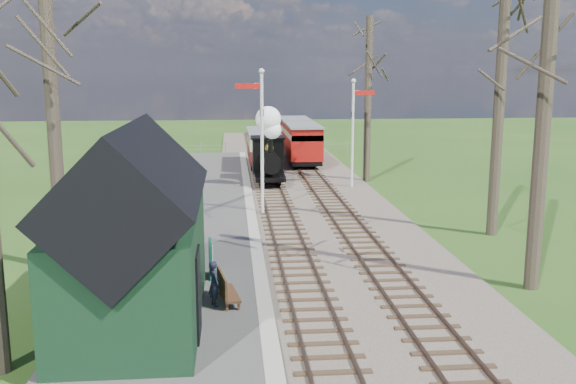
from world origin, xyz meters
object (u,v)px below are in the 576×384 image
at_px(station_shed, 134,238).
at_px(bench, 225,289).
at_px(person, 214,284).
at_px(semaphore_far, 354,125).
at_px(locomotive, 269,150).
at_px(red_carriage_b, 295,135).
at_px(sign_board, 211,259).
at_px(red_carriage_a, 303,143).
at_px(semaphore_near, 260,131).
at_px(coach, 263,147).

xyz_separation_m(station_shed, bench, (2.09, 1.09, -1.69)).
bearing_deg(station_shed, person, 25.54).
relative_size(semaphore_far, locomotive, 1.38).
height_order(red_carriage_b, sign_board, red_carriage_b).
xyz_separation_m(red_carriage_a, red_carriage_b, (0.00, 5.50, 0.00)).
distance_m(locomotive, red_carriage_a, 7.32).
bearing_deg(semaphore_near, coach, 86.66).
bearing_deg(person, locomotive, -30.40).
relative_size(semaphore_near, semaphore_far, 1.09).
bearing_deg(semaphore_near, red_carriage_b, 80.17).
distance_m(semaphore_far, person, 18.63).
xyz_separation_m(semaphore_far, coach, (-4.37, 7.17, -1.93)).
relative_size(locomotive, red_carriage_a, 0.81).
bearing_deg(semaphore_far, sign_board, -115.37).
height_order(coach, person, coach).
xyz_separation_m(semaphore_near, bench, (-1.44, -10.91, -3.05)).
distance_m(red_carriage_a, red_carriage_b, 5.50).
bearing_deg(coach, red_carriage_a, 16.42).
height_order(red_carriage_a, bench, red_carriage_a).
height_order(locomotive, red_carriage_b, locomotive).
xyz_separation_m(coach, bench, (-2.21, -24.08, -0.84)).
distance_m(semaphore_far, locomotive, 4.74).
xyz_separation_m(station_shed, coach, (4.30, 25.17, -0.85)).
bearing_deg(red_carriage_b, semaphore_far, -82.48).
distance_m(station_shed, red_carriage_b, 32.20).
bearing_deg(person, red_carriage_b, -32.13).
height_order(locomotive, person, locomotive).
height_order(station_shed, locomotive, station_shed).
bearing_deg(red_carriage_a, bench, -100.95).
relative_size(semaphore_near, red_carriage_a, 1.21).
xyz_separation_m(station_shed, sign_board, (1.66, 3.22, -1.52)).
relative_size(semaphore_near, sign_board, 5.67).
xyz_separation_m(semaphore_near, semaphore_far, (5.14, 6.00, -0.27)).
distance_m(semaphore_near, red_carriage_a, 14.49).
bearing_deg(station_shed, sign_board, 62.69).
relative_size(coach, person, 5.57).
xyz_separation_m(semaphore_near, red_carriage_a, (3.37, 13.94, -2.11)).
bearing_deg(red_carriage_a, person, -101.46).
xyz_separation_m(semaphore_near, coach, (0.77, 13.17, -2.20)).
bearing_deg(sign_board, station_shed, -117.31).
distance_m(station_shed, red_carriage_a, 26.85).
xyz_separation_m(semaphore_far, person, (-6.86, -17.13, -2.56)).
height_order(semaphore_far, coach, semaphore_far).
distance_m(semaphore_far, coach, 8.62).
height_order(station_shed, red_carriage_a, station_shed).
height_order(semaphore_near, bench, semaphore_near).
bearing_deg(bench, sign_board, 101.42).
relative_size(locomotive, sign_board, 3.78).
distance_m(semaphore_near, bench, 11.42).
distance_m(coach, person, 24.44).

